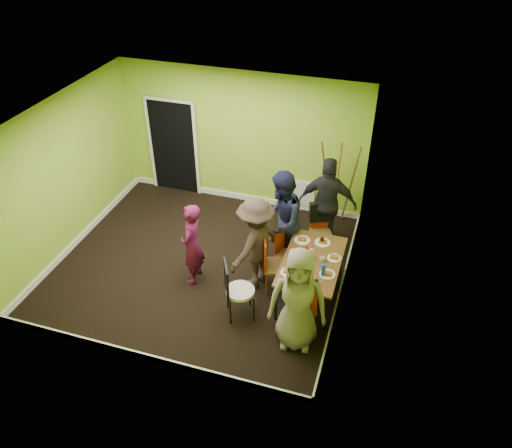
{
  "coord_description": "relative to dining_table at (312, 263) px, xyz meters",
  "views": [
    {
      "loc": [
        2.96,
        -6.26,
        5.8
      ],
      "look_at": [
        1.01,
        0.0,
        1.09
      ],
      "focal_mm": 35.0,
      "sensor_mm": 36.0,
      "label": 1
    }
  ],
  "objects": [
    {
      "name": "plate_near_right",
      "position": [
        -0.29,
        -0.4,
        0.06
      ],
      "size": [
        0.24,
        0.24,
        0.01
      ],
      "primitive_type": "cylinder",
      "color": "white",
      "rests_on": "dining_table"
    },
    {
      "name": "chair_bentwood",
      "position": [
        -1.02,
        -0.78,
        -0.12
      ],
      "size": [
        0.55,
        0.54,
        1.04
      ],
      "rotation": [
        0.0,
        0.0,
        -1.1
      ],
      "color": "black",
      "rests_on": "ground"
    },
    {
      "name": "chair_front_end",
      "position": [
        0.06,
        -0.76,
        -0.18
      ],
      "size": [
        0.46,
        0.46,
        0.92
      ],
      "rotation": [
        0.0,
        0.0,
        0.24
      ],
      "color": "red",
      "rests_on": "ground"
    },
    {
      "name": "dining_table",
      "position": [
        0.0,
        0.0,
        0.0
      ],
      "size": [
        0.9,
        1.5,
        0.75
      ],
      "color": "black",
      "rests_on": "ground"
    },
    {
      "name": "person_back_end",
      "position": [
        -0.05,
        1.47,
        0.2
      ],
      "size": [
        1.07,
        0.49,
        1.79
      ],
      "primitive_type": "imported",
      "rotation": [
        0.0,
        0.0,
        3.19
      ],
      "color": "black",
      "rests_on": "ground"
    },
    {
      "name": "blue_bottle",
      "position": [
        0.23,
        -0.31,
        0.17
      ],
      "size": [
        0.07,
        0.07,
        0.22
      ],
      "primitive_type": "cylinder",
      "color": "#1741B1",
      "rests_on": "dining_table"
    },
    {
      "name": "easel",
      "position": [
        0.03,
        2.1,
        0.21
      ],
      "size": [
        0.74,
        0.69,
        1.84
      ],
      "color": "brown",
      "rests_on": "ground"
    },
    {
      "name": "chair_left_far",
      "position": [
        -0.53,
        0.45,
        -0.18
      ],
      "size": [
        0.5,
        0.5,
        0.92
      ],
      "rotation": [
        0.0,
        0.0,
        -1.95
      ],
      "color": "red",
      "rests_on": "ground"
    },
    {
      "name": "person_front_end",
      "position": [
        0.01,
        -1.03,
        0.16
      ],
      "size": [
        0.91,
        0.66,
        1.71
      ],
      "primitive_type": "imported",
      "rotation": [
        0.0,
        0.0,
        0.15
      ],
      "color": "gray",
      "rests_on": "ground"
    },
    {
      "name": "glass_mid",
      "position": [
        -0.19,
        0.14,
        0.1
      ],
      "size": [
        0.06,
        0.06,
        0.1
      ],
      "primitive_type": "cylinder",
      "color": "black",
      "rests_on": "dining_table"
    },
    {
      "name": "plate_wall_front",
      "position": [
        0.29,
        -0.26,
        0.06
      ],
      "size": [
        0.25,
        0.25,
        0.01
      ],
      "primitive_type": "cylinder",
      "color": "white",
      "rests_on": "dining_table"
    },
    {
      "name": "thermos",
      "position": [
        -0.03,
        0.04,
        0.17
      ],
      "size": [
        0.07,
        0.07,
        0.24
      ],
      "primitive_type": "cylinder",
      "color": "white",
      "rests_on": "dining_table"
    },
    {
      "name": "chair_back_end",
      "position": [
        -0.13,
        1.34,
        -0.04
      ],
      "size": [
        0.52,
        0.56,
        0.93
      ],
      "rotation": [
        0.0,
        0.0,
        3.56
      ],
      "color": "red",
      "rests_on": "ground"
    },
    {
      "name": "person_left_near",
      "position": [
        -0.95,
        0.05,
        0.13
      ],
      "size": [
        0.99,
        1.23,
        1.66
      ],
      "primitive_type": "imported",
      "rotation": [
        0.0,
        0.0,
        -1.98
      ],
      "color": "#322621",
      "rests_on": "ground"
    },
    {
      "name": "plate_far_back",
      "position": [
        0.07,
        0.49,
        0.06
      ],
      "size": [
        0.26,
        0.26,
        0.01
      ],
      "primitive_type": "cylinder",
      "color": "white",
      "rests_on": "dining_table"
    },
    {
      "name": "ground",
      "position": [
        -2.0,
        0.22,
        -0.7
      ],
      "size": [
        5.0,
        5.0,
        0.0
      ],
      "primitive_type": "plane",
      "color": "black",
      "rests_on": "ground"
    },
    {
      "name": "plate_far_front",
      "position": [
        -0.05,
        -0.59,
        0.06
      ],
      "size": [
        0.22,
        0.22,
        0.01
      ],
      "primitive_type": "cylinder",
      "color": "white",
      "rests_on": "dining_table"
    },
    {
      "name": "plate_near_left",
      "position": [
        -0.27,
        0.46,
        0.06
      ],
      "size": [
        0.27,
        0.27,
        0.01
      ],
      "primitive_type": "cylinder",
      "color": "white",
      "rests_on": "dining_table"
    },
    {
      "name": "person_left_far",
      "position": [
        -0.69,
        0.68,
        0.22
      ],
      "size": [
        0.8,
        0.97,
        1.82
      ],
      "primitive_type": "imported",
      "rotation": [
        0.0,
        0.0,
        -1.44
      ],
      "color": "#151936",
      "rests_on": "ground"
    },
    {
      "name": "chair_left_near",
      "position": [
        -0.65,
        -0.01,
        -0.12
      ],
      "size": [
        0.54,
        0.54,
        1.03
      ],
      "rotation": [
        0.0,
        0.0,
        -1.24
      ],
      "color": "red",
      "rests_on": "ground"
    },
    {
      "name": "plate_wall_back",
      "position": [
        0.33,
        0.15,
        0.06
      ],
      "size": [
        0.22,
        0.22,
        0.01
      ],
      "primitive_type": "cylinder",
      "color": "white",
      "rests_on": "dining_table"
    },
    {
      "name": "cup_a",
      "position": [
        -0.16,
        -0.24,
        0.1
      ],
      "size": [
        0.13,
        0.13,
        0.1
      ],
      "primitive_type": "imported",
      "color": "white",
      "rests_on": "dining_table"
    },
    {
      "name": "orange_bottle",
      "position": [
        -0.14,
        0.25,
        0.1
      ],
      "size": [
        0.04,
        0.04,
        0.09
      ],
      "primitive_type": "cylinder",
      "color": "red",
      "rests_on": "dining_table"
    },
    {
      "name": "cup_b",
      "position": [
        0.15,
        0.02,
        0.1
      ],
      "size": [
        0.09,
        0.09,
        0.08
      ],
      "primitive_type": "imported",
      "color": "white",
      "rests_on": "dining_table"
    },
    {
      "name": "glass_front",
      "position": [
        0.18,
        -0.53,
        0.1
      ],
      "size": [
        0.06,
        0.06,
        0.09
      ],
      "primitive_type": "cylinder",
      "color": "black",
      "rests_on": "dining_table"
    },
    {
      "name": "person_standing",
      "position": [
        -1.97,
        -0.19,
        0.05
      ],
      "size": [
        0.4,
        0.57,
        1.5
      ],
      "primitive_type": "imported",
      "rotation": [
        0.0,
        0.0,
        -1.49
      ],
      "color": "#540E31",
      "rests_on": "ground"
    },
    {
      "name": "room_walls",
      "position": [
        -2.03,
        0.27,
        0.29
      ],
      "size": [
        5.04,
        4.54,
        2.82
      ],
      "color": "#8DBC30",
      "rests_on": "ground"
    },
    {
      "name": "glass_back",
      "position": [
        0.06,
        0.49,
        0.1
      ],
      "size": [
        0.06,
        0.06,
        0.1
      ],
      "primitive_type": "cylinder",
      "color": "black",
      "rests_on": "dining_table"
    }
  ]
}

